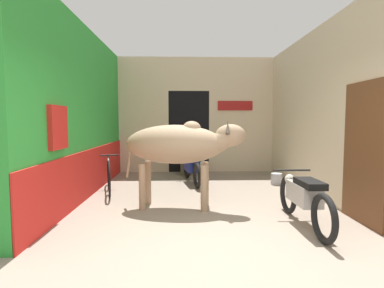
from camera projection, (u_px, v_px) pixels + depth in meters
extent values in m
plane|color=gray|center=(218.00, 255.00, 3.34)|extent=(30.00, 30.00, 0.00)
cube|color=green|center=(84.00, 112.00, 5.89)|extent=(0.18, 5.50, 3.33)
cube|color=red|center=(90.00, 172.00, 5.98)|extent=(0.03, 5.50, 0.93)
cube|color=red|center=(58.00, 127.00, 4.38)|extent=(0.08, 0.56, 0.64)
cube|color=beige|center=(196.00, 74.00, 8.70)|extent=(4.50, 0.18, 0.97)
cube|color=beige|center=(144.00, 132.00, 8.78)|extent=(1.45, 0.18, 2.36)
cube|color=beige|center=(240.00, 132.00, 8.87)|extent=(1.87, 0.18, 2.36)
cube|color=black|center=(189.00, 131.00, 9.18)|extent=(1.18, 0.90, 2.36)
cube|color=maroon|center=(235.00, 106.00, 8.69)|extent=(1.01, 0.03, 0.27)
cube|color=beige|center=(318.00, 112.00, 6.03)|extent=(0.18, 5.50, 3.33)
cube|color=brown|center=(364.00, 153.00, 4.32)|extent=(0.05, 1.00, 2.07)
ellipsoid|color=tan|center=(174.00, 144.00, 5.12)|extent=(1.78, 0.95, 0.67)
ellipsoid|color=tan|center=(192.00, 128.00, 5.06)|extent=(0.35, 0.32, 0.25)
cylinder|color=tan|center=(220.00, 142.00, 5.02)|extent=(0.48, 0.38, 0.44)
ellipsoid|color=tan|center=(231.00, 135.00, 4.99)|extent=(0.55, 0.39, 0.37)
cylinder|color=tan|center=(129.00, 158.00, 5.23)|extent=(0.15, 0.06, 0.70)
cylinder|color=tan|center=(206.00, 184.00, 5.30)|extent=(0.11, 0.11, 0.77)
cylinder|color=tan|center=(204.00, 188.00, 4.92)|extent=(0.11, 0.11, 0.77)
cylinder|color=tan|center=(148.00, 182.00, 5.43)|extent=(0.11, 0.11, 0.77)
cylinder|color=tan|center=(142.00, 187.00, 5.04)|extent=(0.11, 0.11, 0.77)
cone|color=#473D33|center=(228.00, 127.00, 5.12)|extent=(0.09, 0.17, 0.24)
cone|color=#473D33|center=(228.00, 127.00, 4.86)|extent=(0.09, 0.17, 0.24)
torus|color=black|center=(324.00, 218.00, 3.64)|extent=(0.09, 0.62, 0.62)
torus|color=black|center=(288.00, 194.00, 4.85)|extent=(0.09, 0.62, 0.62)
cube|color=#9E9993|center=(304.00, 193.00, 4.23)|extent=(0.29, 0.67, 0.28)
cube|color=black|center=(310.00, 183.00, 4.04)|extent=(0.27, 0.54, 0.09)
cylinder|color=black|center=(292.00, 170.00, 4.68)|extent=(0.58, 0.04, 0.03)
sphere|color=silver|center=(290.00, 179.00, 4.78)|extent=(0.15, 0.15, 0.15)
torus|color=black|center=(197.00, 175.00, 6.64)|extent=(0.18, 0.58, 0.58)
torus|color=black|center=(187.00, 167.00, 7.82)|extent=(0.18, 0.58, 0.58)
cube|color=navy|center=(192.00, 165.00, 7.22)|extent=(0.39, 0.70, 0.28)
cube|color=black|center=(193.00, 158.00, 7.03)|extent=(0.35, 0.57, 0.09)
cylinder|color=black|center=(188.00, 152.00, 7.66)|extent=(0.58, 0.13, 0.03)
sphere|color=silver|center=(187.00, 158.00, 7.75)|extent=(0.15, 0.15, 0.15)
torus|color=black|center=(109.00, 179.00, 5.80)|extent=(0.22, 0.72, 0.73)
torus|color=black|center=(108.00, 171.00, 6.77)|extent=(0.22, 0.72, 0.73)
cylinder|color=#B7B2A8|center=(108.00, 161.00, 6.26)|extent=(0.24, 0.81, 0.03)
cylinder|color=black|center=(108.00, 155.00, 6.66)|extent=(0.43, 0.14, 0.03)
cube|color=brown|center=(186.00, 167.00, 8.25)|extent=(0.31, 0.14, 0.45)
cube|color=brown|center=(186.00, 157.00, 8.32)|extent=(0.31, 0.32, 0.11)
cube|color=beige|center=(186.00, 147.00, 8.37)|extent=(0.44, 0.20, 0.51)
sphere|color=tan|center=(186.00, 135.00, 8.35)|extent=(0.20, 0.20, 0.20)
cylinder|color=beige|center=(201.00, 167.00, 8.36)|extent=(0.21, 0.21, 0.41)
cylinder|color=beige|center=(201.00, 159.00, 8.34)|extent=(0.30, 0.30, 0.04)
cylinder|color=#A8A8B2|center=(276.00, 179.00, 7.07)|extent=(0.26, 0.26, 0.26)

